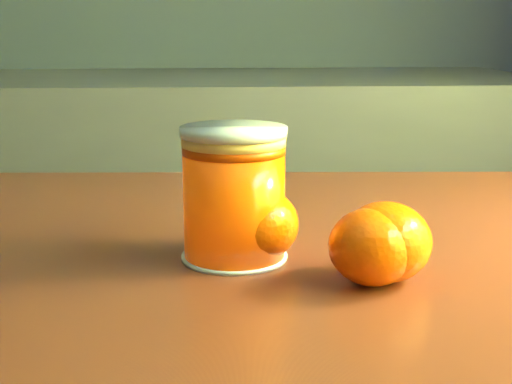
{
  "coord_description": "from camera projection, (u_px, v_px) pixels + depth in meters",
  "views": [
    {
      "loc": [
        0.8,
        -0.25,
        1.02
      ],
      "look_at": [
        0.84,
        0.35,
        0.88
      ],
      "focal_mm": 50.0,
      "sensor_mm": 36.0,
      "label": 1
    }
  ],
  "objects": [
    {
      "name": "juice_glass",
      "position": [
        234.0,
        195.0,
        0.61
      ],
      "size": [
        0.09,
        0.09,
        0.11
      ],
      "rotation": [
        0.0,
        0.0,
        -0.19
      ],
      "color": "#FF4E05",
      "rests_on": "table"
    },
    {
      "name": "table",
      "position": [
        317.0,
        376.0,
        0.63
      ],
      "size": [
        1.14,
        0.83,
        0.82
      ],
      "rotation": [
        0.0,
        0.0,
        -0.06
      ],
      "color": "maroon",
      "rests_on": "ground"
    },
    {
      "name": "orange_front",
      "position": [
        257.0,
        224.0,
        0.61
      ],
      "size": [
        0.08,
        0.08,
        0.06
      ],
      "primitive_type": "ellipsoid",
      "rotation": [
        0.0,
        0.0,
        -0.12
      ],
      "color": "#FF5505",
      "rests_on": "table"
    },
    {
      "name": "orange_back",
      "position": [
        386.0,
        242.0,
        0.56
      ],
      "size": [
        0.09,
        0.09,
        0.06
      ],
      "primitive_type": "ellipsoid",
      "rotation": [
        0.0,
        0.0,
        -0.32
      ],
      "color": "#FF5505",
      "rests_on": "table"
    },
    {
      "name": "orange_extra",
      "position": [
        373.0,
        247.0,
        0.56
      ],
      "size": [
        0.08,
        0.08,
        0.06
      ],
      "primitive_type": "ellipsoid",
      "rotation": [
        0.0,
        0.0,
        0.12
      ],
      "color": "#FF5505",
      "rests_on": "table"
    }
  ]
}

